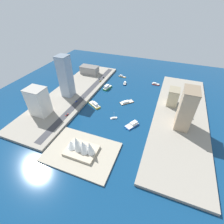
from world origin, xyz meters
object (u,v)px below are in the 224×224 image
(taxi_yellow_cab, at_px, (100,81))
(sedan_silver, at_px, (99,79))
(barge_flat_brown, at_px, (126,102))
(apartment_midrise_tan, at_px, (186,109))
(hotel_broad_white, at_px, (38,101))
(opera_landmark, at_px, (80,147))
(ferry_yellow_fast, at_px, (94,105))
(tower_tall_glass, at_px, (66,77))
(catamaran_blue, at_px, (132,125))
(office_block_beige, at_px, (173,97))
(pickup_red, at_px, (67,115))
(water_taxi_orange, at_px, (122,76))
(ferry_green_doubledeck, at_px, (107,87))
(hatchback_blue, at_px, (76,101))
(carpark_squat_concrete, at_px, (89,70))
(traffic_light_waterfront, at_px, (84,98))
(suv_black, at_px, (104,77))
(patrol_launch_navy, at_px, (125,83))
(sailboat_small_white, at_px, (114,118))

(taxi_yellow_cab, height_order, sedan_silver, taxi_yellow_cab)
(barge_flat_brown, bearing_deg, apartment_midrise_tan, 160.29)
(hotel_broad_white, xyz_separation_m, taxi_yellow_cab, (-36.53, -119.31, -18.86))
(barge_flat_brown, relative_size, opera_landmark, 0.60)
(ferry_yellow_fast, height_order, tower_tall_glass, tower_tall_glass)
(tower_tall_glass, bearing_deg, opera_landmark, 129.13)
(catamaran_blue, bearing_deg, taxi_yellow_cab, -46.82)
(ferry_yellow_fast, xyz_separation_m, office_block_beige, (-110.04, -42.47, 14.06))
(taxi_yellow_cab, bearing_deg, pickup_red, 89.50)
(water_taxi_orange, xyz_separation_m, ferry_green_doubledeck, (9.63, 55.75, 1.55))
(hatchback_blue, bearing_deg, ferry_yellow_fast, -171.00)
(carpark_squat_concrete, bearing_deg, catamaran_blue, 136.07)
(ferry_green_doubledeck, relative_size, traffic_light_waterfront, 3.36)
(office_block_beige, bearing_deg, tower_tall_glass, 11.75)
(office_block_beige, bearing_deg, hotel_broad_white, 27.93)
(tower_tall_glass, bearing_deg, pickup_red, 120.02)
(catamaran_blue, height_order, ferry_green_doubledeck, ferry_green_doubledeck)
(sedan_silver, bearing_deg, ferry_green_doubledeck, 140.73)
(water_taxi_orange, bearing_deg, suv_black, 39.34)
(patrol_launch_navy, relative_size, opera_landmark, 0.32)
(patrol_launch_navy, bearing_deg, catamaran_blue, 112.28)
(ferry_green_doubledeck, bearing_deg, tower_tall_glass, 44.07)
(carpark_squat_concrete, height_order, sedan_silver, carpark_squat_concrete)
(barge_flat_brown, relative_size, taxi_yellow_cab, 4.28)
(sailboat_small_white, bearing_deg, ferry_yellow_fast, -25.17)
(opera_landmark, bearing_deg, hotel_broad_white, -24.34)
(pickup_red, height_order, traffic_light_waterfront, traffic_light_waterfront)
(ferry_yellow_fast, bearing_deg, water_taxi_orange, -93.84)
(water_taxi_orange, distance_m, tower_tall_glass, 123.89)
(carpark_squat_concrete, xyz_separation_m, sedan_silver, (-29.40, 18.83, -6.75))
(tower_tall_glass, bearing_deg, barge_flat_brown, -170.06)
(ferry_green_doubledeck, relative_size, apartment_midrise_tan, 0.42)
(ferry_yellow_fast, bearing_deg, hatchback_blue, 9.00)
(sedan_silver, bearing_deg, opera_landmark, 108.37)
(taxi_yellow_cab, distance_m, traffic_light_waterfront, 70.33)
(barge_flat_brown, relative_size, office_block_beige, 0.84)
(hotel_broad_white, bearing_deg, tower_tall_glass, -98.02)
(suv_black, xyz_separation_m, hatchback_blue, (6.26, 92.07, 0.03))
(suv_black, bearing_deg, office_block_beige, 161.27)
(ferry_green_doubledeck, distance_m, patrol_launch_navy, 37.30)
(water_taxi_orange, height_order, taxi_yellow_cab, taxi_yellow_cab)
(office_block_beige, bearing_deg, traffic_light_waterfront, 17.39)
(water_taxi_orange, xyz_separation_m, sedan_silver, (36.34, 33.91, 3.19))
(ferry_yellow_fast, distance_m, suv_black, 90.41)
(sailboat_small_white, relative_size, hatchback_blue, 2.82)
(catamaran_blue, distance_m, sedan_silver, 139.14)
(water_taxi_orange, height_order, pickup_red, pickup_red)
(ferry_yellow_fast, xyz_separation_m, traffic_light_waterfront, (19.53, -1.89, 5.75))
(apartment_midrise_tan, bearing_deg, sailboat_small_white, 9.29)
(office_block_beige, height_order, tower_tall_glass, tower_tall_glass)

